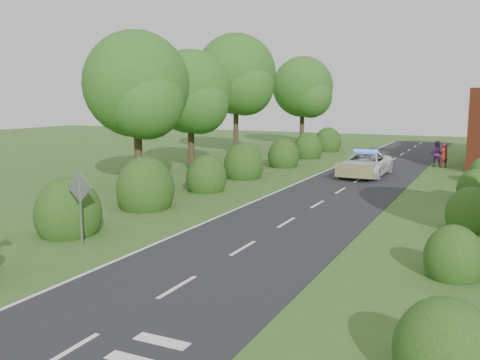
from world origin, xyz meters
The scene contains 13 objects.
ground centered at (0.00, 0.00, 0.00)m, with size 120.00×120.00×0.00m, color #3C5821.
road centered at (0.00, 15.00, 0.01)m, with size 6.00×70.00×0.02m, color black.
road_markings centered at (-1.60, 12.93, 0.03)m, with size 4.96×70.00×0.01m.
hedgerow_left centered at (-6.51, 11.69, 0.75)m, with size 2.75×50.41×3.00m.
hedgerow_right centered at (6.60, 11.21, 0.55)m, with size 2.10×45.78×2.10m.
tree_left_a centered at (-9.75, 11.86, 5.34)m, with size 5.74×5.60×8.38m.
tree_left_b centered at (-11.25, 19.86, 5.04)m, with size 5.74×5.60×8.07m.
tree_left_c centered at (-12.70, 29.83, 6.53)m, with size 6.97×6.80×10.22m.
tree_left_d centered at (-10.23, 39.85, 5.64)m, with size 6.15×6.00×8.89m.
road_sign centered at (-5.00, 2.00, 1.65)m, with size 1.06×0.08×2.53m.
police_van centered at (-0.03, 21.88, 0.76)m, with size 2.59×5.52×1.66m.
pedestrian_red centered at (3.99, 28.42, 0.86)m, with size 0.62×0.41×1.71m, color maroon.
pedestrian_purple centered at (3.50, 28.63, 0.92)m, with size 0.90×0.70×1.85m, color #3C1D4E.
Camera 1 is at (7.25, -11.30, 4.93)m, focal length 40.00 mm.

